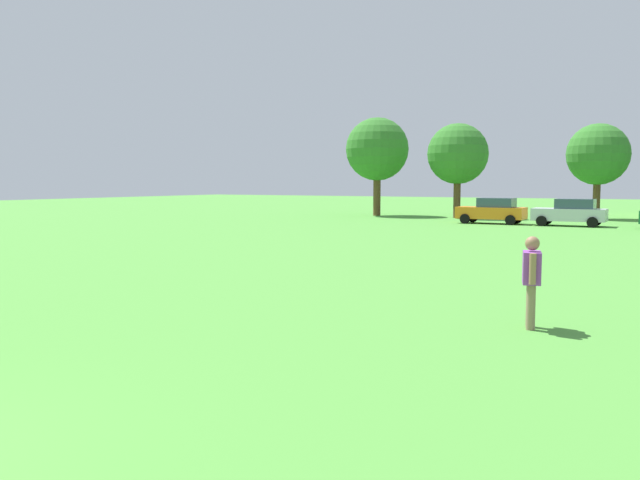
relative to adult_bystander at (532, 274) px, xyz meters
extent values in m
plane|color=#4C9338|center=(-4.88, 19.85, -1.03)|extent=(160.00, 160.00, 0.00)
cylinder|color=#8C7259|center=(0.03, -0.12, -0.60)|extent=(0.16, 0.16, 0.85)
cylinder|color=#8C7259|center=(-0.03, 0.12, -0.60)|extent=(0.16, 0.16, 0.85)
cube|color=purple|center=(0.00, 0.00, 0.12)|extent=(0.44, 0.62, 0.60)
cylinder|color=#936B4C|center=(0.08, -0.34, 0.14)|extent=(0.12, 0.12, 0.56)
cylinder|color=#936B4C|center=(-0.08, 0.34, 0.14)|extent=(0.12, 0.12, 0.56)
sphere|color=#936B4C|center=(0.00, 0.00, 0.57)|extent=(0.26, 0.26, 0.26)
cube|color=orange|center=(-8.72, 30.59, -0.33)|extent=(4.30, 1.80, 0.76)
cube|color=#334756|center=(-8.38, 30.59, 0.35)|extent=(2.24, 1.58, 0.60)
cylinder|color=black|center=(-10.18, 29.69, -0.71)|extent=(0.64, 0.22, 0.64)
cylinder|color=black|center=(-10.18, 31.49, -0.71)|extent=(0.64, 0.22, 0.64)
cylinder|color=black|center=(-7.26, 29.69, -0.71)|extent=(0.64, 0.22, 0.64)
cylinder|color=black|center=(-7.26, 31.49, -0.71)|extent=(0.64, 0.22, 0.64)
cube|color=silver|center=(-3.90, 30.58, -0.33)|extent=(4.30, 1.80, 0.76)
cube|color=#334756|center=(-3.56, 30.58, 0.35)|extent=(2.24, 1.58, 0.60)
cylinder|color=black|center=(-5.36, 29.68, -0.71)|extent=(0.64, 0.22, 0.64)
cylinder|color=black|center=(-5.36, 31.48, -0.71)|extent=(0.64, 0.22, 0.64)
cylinder|color=black|center=(-2.44, 29.68, -0.71)|extent=(0.64, 0.22, 0.64)
cylinder|color=black|center=(-2.44, 31.48, -0.71)|extent=(0.64, 0.22, 0.64)
cylinder|color=brown|center=(-19.42, 36.31, 0.56)|extent=(0.59, 0.59, 3.18)
sphere|color=#337528|center=(-19.42, 36.31, 4.29)|extent=(5.02, 5.02, 5.02)
cylinder|color=brown|center=(-12.81, 36.31, 0.41)|extent=(0.53, 0.53, 2.88)
sphere|color=#337528|center=(-12.81, 36.31, 3.79)|extent=(4.55, 4.55, 4.55)
cylinder|color=brown|center=(-3.37, 39.54, 0.38)|extent=(0.52, 0.52, 2.82)
sphere|color=#337528|center=(-3.37, 39.54, 3.68)|extent=(4.45, 4.45, 4.45)
camera|label=1|loc=(2.49, -12.62, 1.72)|focal=37.29mm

